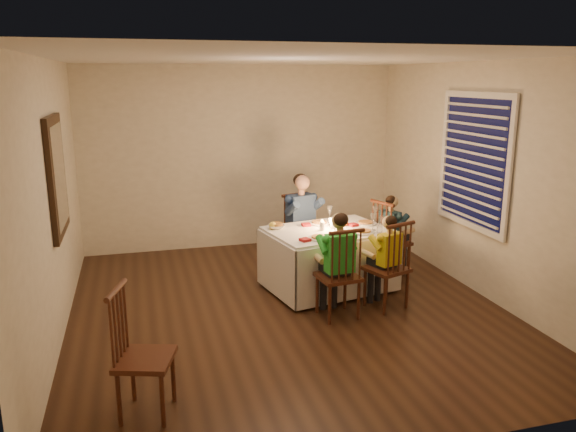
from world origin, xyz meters
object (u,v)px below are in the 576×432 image
object	(u,v)px
adult	(302,269)
chair_end	(389,276)
chair_adult	(302,269)
chair_extra	(149,413)
chair_near_right	(385,307)
child_yellow	(385,307)
child_teal	(389,276)
chair_near_left	(337,316)
serving_bowl	(276,227)
dining_table	(328,247)
child_green	(337,316)

from	to	relation	value
adult	chair_end	bearing A→B (deg)	-44.36
chair_adult	chair_extra	xyz separation A→B (m)	(-2.03, -2.79, 0.00)
chair_near_right	child_yellow	size ratio (longest dim) A/B	0.96
chair_extra	child_teal	bearing A→B (deg)	-36.04
chair_near_left	chair_near_right	xyz separation A→B (m)	(0.59, 0.09, 0.00)
chair_end	adult	world-z (taller)	adult
chair_end	serving_bowl	world-z (taller)	serving_bowl
dining_table	chair_adult	size ratio (longest dim) A/B	1.58
chair_near_right	chair_extra	world-z (taller)	chair_extra
chair_extra	chair_near_right	bearing A→B (deg)	-44.60
dining_table	serving_bowl	bearing A→B (deg)	150.36
child_yellow	serving_bowl	distance (m)	1.52
chair_near_left	child_yellow	size ratio (longest dim) A/B	0.96
child_yellow	child_teal	xyz separation A→B (m)	(0.47, 0.89, 0.00)
chair_near_right	chair_extra	distance (m)	2.88
serving_bowl	chair_near_left	bearing A→B (deg)	-67.54
adult	child_yellow	world-z (taller)	adult
chair_adult	child_teal	distance (m)	1.13
dining_table	child_yellow	distance (m)	0.96
chair_adult	child_teal	world-z (taller)	child_teal
chair_near_right	chair_end	bearing A→B (deg)	-137.19
chair_end	serving_bowl	size ratio (longest dim) A/B	5.09
chair_adult	adult	size ratio (longest dim) A/B	0.78
chair_end	child_yellow	world-z (taller)	child_yellow
dining_table	chair_near_right	world-z (taller)	dining_table
dining_table	child_green	xyz separation A→B (m)	(-0.17, -0.79, -0.51)
adult	child_teal	xyz separation A→B (m)	(0.99, -0.54, 0.00)
adult	serving_bowl	distance (m)	1.03
chair_extra	adult	distance (m)	3.45
chair_end	child_green	bearing A→B (deg)	113.15
child_green	dining_table	bearing A→B (deg)	-108.08
chair_end	child_yellow	size ratio (longest dim) A/B	0.96
dining_table	chair_near_left	bearing A→B (deg)	-113.56
chair_near_right	child_green	world-z (taller)	child_green
chair_near_left	chair_extra	xyz separation A→B (m)	(-1.96, -1.27, 0.00)
dining_table	serving_bowl	xyz separation A→B (m)	(-0.57, 0.19, 0.23)
child_teal	serving_bowl	bearing A→B (deg)	70.48
dining_table	child_teal	xyz separation A→B (m)	(0.89, 0.19, -0.51)
chair_near_right	chair_end	world-z (taller)	same
chair_end	child_green	world-z (taller)	child_green
dining_table	chair_adult	xyz separation A→B (m)	(-0.10, 0.73, -0.51)
dining_table	child_teal	distance (m)	1.04
chair_near_right	child_teal	distance (m)	1.01
chair_end	chair_near_right	bearing A→B (deg)	132.36
child_yellow	chair_adult	bearing A→B (deg)	-89.29
chair_adult	child_green	xyz separation A→B (m)	(-0.07, -1.52, 0.00)
chair_adult	child_green	bearing A→B (deg)	-108.37
chair_near_left	chair_end	distance (m)	1.44
chair_near_left	adult	distance (m)	1.52
chair_end	adult	bearing A→B (deg)	41.75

